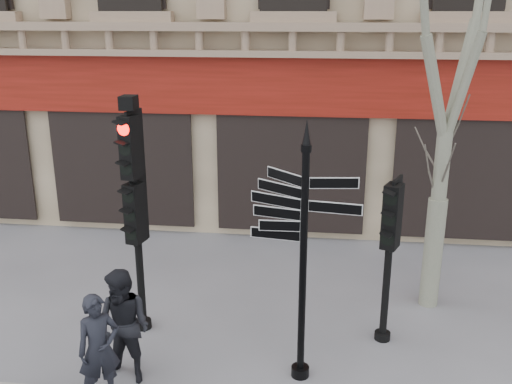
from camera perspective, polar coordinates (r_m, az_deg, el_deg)
ground at (r=9.32m, az=1.34°, el=-16.07°), size 80.00×80.00×0.00m
fingerpost at (r=7.72m, az=4.88°, el=-1.96°), size 2.04×2.04×3.86m
traffic_signal_main at (r=9.19m, az=-12.07°, el=0.37°), size 0.50×0.40×3.96m
traffic_signal_secondary at (r=9.11m, az=13.27°, el=-4.06°), size 0.54×0.47×2.69m
pedestrian_a at (r=8.30m, az=-15.44°, el=-14.89°), size 0.69×0.65×1.59m
pedestrian_b at (r=8.57m, az=-13.07°, el=-13.03°), size 0.98×0.85×1.73m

